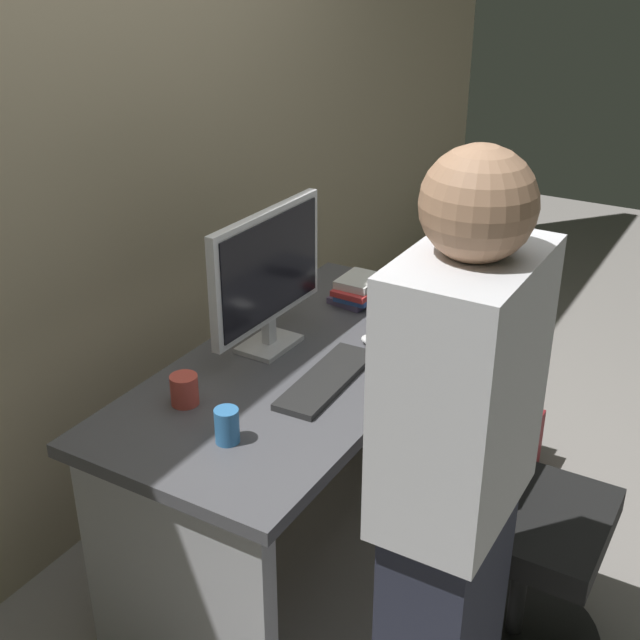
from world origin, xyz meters
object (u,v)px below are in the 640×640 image
(cell_phone, at_px, (437,309))
(handbag, at_px, (512,453))
(keyboard, at_px, (327,379))
(cup_near_keyboard, at_px, (227,426))
(monitor, at_px, (268,273))
(desk, at_px, (307,422))
(book_stack, at_px, (359,290))
(person_at_desk, at_px, (452,508))
(cup_by_monitor, at_px, (184,390))
(office_chair, at_px, (508,520))
(mouse, at_px, (375,341))

(cell_phone, relative_size, handbag, 0.38)
(keyboard, bearing_deg, cup_near_keyboard, 167.83)
(monitor, relative_size, keyboard, 1.26)
(cell_phone, bearing_deg, desk, 172.13)
(keyboard, xyz_separation_m, book_stack, (0.56, 0.19, 0.03))
(cell_phone, bearing_deg, person_at_desk, -142.26)
(cup_by_monitor, bearing_deg, person_at_desk, -100.45)
(book_stack, relative_size, handbag, 0.54)
(cup_near_keyboard, distance_m, cell_phone, 1.05)
(handbag, bearing_deg, cup_near_keyboard, 160.40)
(cell_phone, bearing_deg, monitor, 159.11)
(monitor, xyz_separation_m, keyboard, (-0.11, -0.27, -0.25))
(person_at_desk, bearing_deg, desk, 51.82)
(person_at_desk, bearing_deg, keyboard, 51.25)
(keyboard, height_order, book_stack, book_stack)
(handbag, bearing_deg, monitor, 138.06)
(monitor, relative_size, cup_near_keyboard, 5.55)
(office_chair, distance_m, mouse, 0.69)
(monitor, bearing_deg, cup_by_monitor, 177.92)
(monitor, bearing_deg, office_chair, -93.00)
(cup_near_keyboard, bearing_deg, office_chair, -54.16)
(desk, height_order, keyboard, keyboard)
(desk, height_order, cup_by_monitor, cup_by_monitor)
(office_chair, relative_size, person_at_desk, 0.57)
(keyboard, distance_m, handbag, 1.09)
(desk, xyz_separation_m, monitor, (0.02, 0.15, 0.49))
(office_chair, bearing_deg, desk, 87.74)
(mouse, distance_m, cup_near_keyboard, 0.69)
(desk, relative_size, handbag, 3.93)
(person_at_desk, xyz_separation_m, keyboard, (0.47, 0.58, -0.08))
(person_at_desk, xyz_separation_m, monitor, (0.57, 0.86, 0.17))
(office_chair, relative_size, keyboard, 2.19)
(person_at_desk, relative_size, handbag, 4.34)
(person_at_desk, bearing_deg, handbag, 9.82)
(mouse, bearing_deg, desk, 143.36)
(monitor, relative_size, cell_phone, 3.75)
(monitor, relative_size, book_stack, 2.65)
(desk, distance_m, handbag, 0.95)
(person_at_desk, bearing_deg, office_chair, 1.33)
(desk, relative_size, cup_near_keyboard, 15.26)
(desk, height_order, monitor, monitor)
(keyboard, distance_m, cell_phone, 0.64)
(keyboard, relative_size, cup_near_keyboard, 4.41)
(office_chair, height_order, person_at_desk, person_at_desk)
(monitor, xyz_separation_m, cup_by_monitor, (-0.41, 0.01, -0.21))
(desk, bearing_deg, handbag, -33.98)
(monitor, relative_size, mouse, 5.41)
(keyboard, xyz_separation_m, mouse, (0.28, -0.02, 0.01))
(person_at_desk, bearing_deg, cell_phone, 24.36)
(office_chair, height_order, handbag, office_chair)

